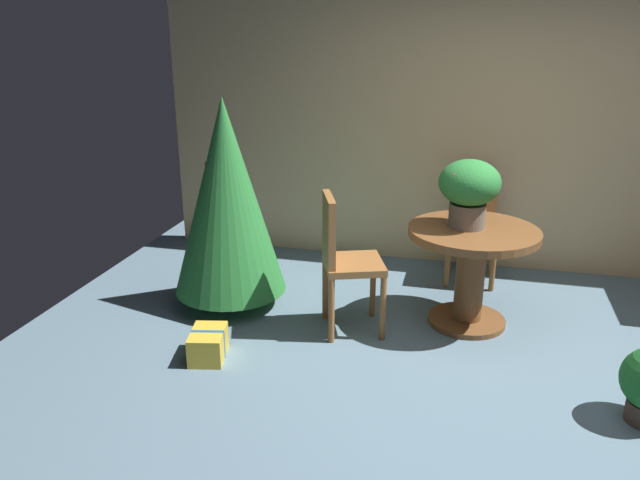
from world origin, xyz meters
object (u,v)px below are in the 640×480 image
round_dining_table (472,260)px  holiday_tree (227,197)px  flower_vase (469,188)px  wooden_chair_left (343,256)px  wooden_chair_far (473,220)px  gift_box_gold (208,344)px

round_dining_table → holiday_tree: (-1.82, -0.11, 0.37)m
flower_vase → holiday_tree: bearing=-175.7°
flower_vase → wooden_chair_left: bearing=-157.3°
round_dining_table → flower_vase: (-0.06, 0.02, 0.52)m
wooden_chair_far → wooden_chair_left: bearing=-125.7°
flower_vase → holiday_tree: 1.77m
flower_vase → wooden_chair_far: size_ratio=0.53×
flower_vase → wooden_chair_left: 1.00m
wooden_chair_left → holiday_tree: holiday_tree is taller
round_dining_table → flower_vase: size_ratio=1.91×
flower_vase → wooden_chair_far: bearing=86.3°
wooden_chair_far → round_dining_table: bearing=-90.0°
wooden_chair_left → holiday_tree: (-0.94, 0.21, 0.31)m
wooden_chair_far → holiday_tree: size_ratio=0.56×
wooden_chair_left → holiday_tree: size_ratio=0.62×
wooden_chair_left → flower_vase: bearing=22.7°
holiday_tree → flower_vase: bearing=4.3°
round_dining_table → gift_box_gold: 1.94m
round_dining_table → wooden_chair_far: 0.90m
wooden_chair_left → gift_box_gold: wooden_chair_left is taller
flower_vase → wooden_chair_far: (0.06, 0.88, -0.50)m
flower_vase → gift_box_gold: (-1.60, -0.96, -0.93)m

